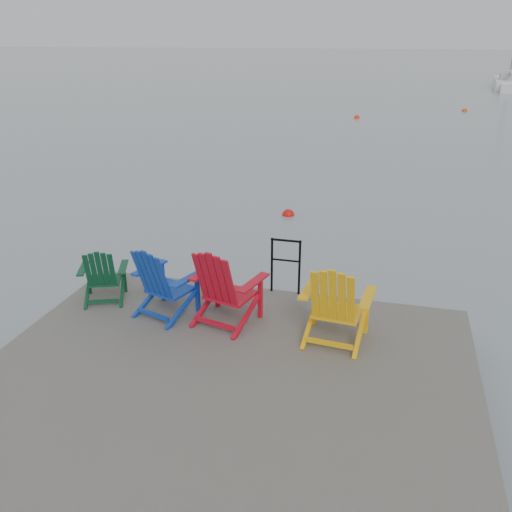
% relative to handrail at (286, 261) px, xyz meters
% --- Properties ---
extents(ground, '(400.00, 400.00, 0.00)m').
position_rel_handrail_xyz_m(ground, '(-0.25, -2.45, -1.04)').
color(ground, gray).
rests_on(ground, ground).
extents(dock, '(6.00, 5.00, 1.40)m').
position_rel_handrail_xyz_m(dock, '(-0.25, -2.45, -0.69)').
color(dock, '#32302C').
rests_on(dock, ground).
extents(handrail, '(0.48, 0.04, 0.90)m').
position_rel_handrail_xyz_m(handrail, '(0.00, 0.00, 0.00)').
color(handrail, black).
rests_on(handrail, dock).
extents(chair_green, '(0.85, 0.82, 0.89)m').
position_rel_handrail_xyz_m(chair_green, '(-2.62, -0.99, -0.09)').
color(chair_green, '#0B3F24').
rests_on(chair_green, dock).
extents(chair_blue, '(1.02, 0.97, 1.08)m').
position_rel_handrail_xyz_m(chair_blue, '(-1.55, -1.17, 0.00)').
color(chair_blue, '#0F37A0').
rests_on(chair_blue, dock).
extents(chair_red, '(1.07, 1.01, 1.16)m').
position_rel_handrail_xyz_m(chair_red, '(-0.62, -1.18, 0.04)').
color(chair_red, red).
rests_on(chair_red, dock).
extents(chair_yellow, '(0.98, 0.91, 1.15)m').
position_rel_handrail_xyz_m(chair_yellow, '(0.93, -1.30, 0.04)').
color(chair_yellow, '#FAAF0D').
rests_on(chair_yellow, dock).
extents(sailboat_near, '(3.18, 8.93, 12.02)m').
position_rel_handrail_xyz_m(sailboat_near, '(10.36, 45.62, -0.69)').
color(sailboat_near, white).
rests_on(sailboat_near, ground).
extents(buoy_a, '(0.32, 0.32, 0.32)m').
position_rel_handrail_xyz_m(buoy_a, '(-1.04, 5.46, -1.04)').
color(buoy_a, red).
rests_on(buoy_a, ground).
extents(buoy_b, '(0.33, 0.33, 0.33)m').
position_rel_handrail_xyz_m(buoy_b, '(-0.84, 23.80, -1.04)').
color(buoy_b, red).
rests_on(buoy_b, ground).
extents(buoy_c, '(0.33, 0.33, 0.33)m').
position_rel_handrail_xyz_m(buoy_c, '(5.29, 28.47, -1.04)').
color(buoy_c, red).
rests_on(buoy_c, ground).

